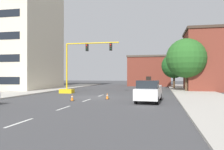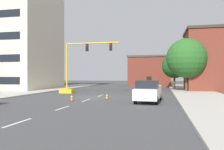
# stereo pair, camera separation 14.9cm
# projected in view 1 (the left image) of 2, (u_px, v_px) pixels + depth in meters

# --- Properties ---
(ground_plane) EXTENTS (160.00, 160.00, 0.00)m
(ground_plane) POSITION_uv_depth(u_px,v_px,m) (95.00, 97.00, 25.57)
(ground_plane) COLOR #424244
(sidewalk_left) EXTENTS (6.00, 56.00, 0.14)m
(sidewalk_left) POSITION_uv_depth(u_px,v_px,m) (37.00, 91.00, 35.81)
(sidewalk_left) COLOR #B2ADA3
(sidewalk_left) RESTS_ON ground_plane
(sidewalk_right) EXTENTS (6.00, 56.00, 0.14)m
(sidewalk_right) POSITION_uv_depth(u_px,v_px,m) (196.00, 93.00, 30.99)
(sidewalk_right) COLOR #B2ADA3
(sidewalk_right) RESTS_ON ground_plane
(lane_stripe_seg_0) EXTENTS (0.16, 2.40, 0.01)m
(lane_stripe_seg_0) POSITION_uv_depth(u_px,v_px,m) (20.00, 123.00, 11.88)
(lane_stripe_seg_0) COLOR silver
(lane_stripe_seg_0) RESTS_ON ground_plane
(lane_stripe_seg_1) EXTENTS (0.16, 2.40, 0.01)m
(lane_stripe_seg_1) POSITION_uv_depth(u_px,v_px,m) (64.00, 108.00, 17.26)
(lane_stripe_seg_1) COLOR silver
(lane_stripe_seg_1) RESTS_ON ground_plane
(lane_stripe_seg_2) EXTENTS (0.16, 2.40, 0.01)m
(lane_stripe_seg_2) POSITION_uv_depth(u_px,v_px,m) (87.00, 100.00, 22.64)
(lane_stripe_seg_2) COLOR silver
(lane_stripe_seg_2) RESTS_ON ground_plane
(lane_stripe_seg_3) EXTENTS (0.16, 2.40, 0.01)m
(lane_stripe_seg_3) POSITION_uv_depth(u_px,v_px,m) (101.00, 95.00, 28.02)
(lane_stripe_seg_3) COLOR silver
(lane_stripe_seg_3) RESTS_ON ground_plane
(building_tall_left) EXTENTS (13.61, 13.40, 23.61)m
(building_tall_left) POSITION_uv_depth(u_px,v_px,m) (14.00, 23.00, 41.36)
(building_tall_left) COLOR beige
(building_tall_left) RESTS_ON ground_plane
(building_brick_center) EXTENTS (9.84, 9.88, 6.94)m
(building_brick_center) POSITION_uv_depth(u_px,v_px,m) (150.00, 71.00, 55.57)
(building_brick_center) COLOR brown
(building_brick_center) RESTS_ON ground_plane
(traffic_signal_gantry) EXTENTS (8.16, 1.20, 6.83)m
(traffic_signal_gantry) POSITION_uv_depth(u_px,v_px,m) (74.00, 77.00, 31.51)
(traffic_signal_gantry) COLOR yellow
(traffic_signal_gantry) RESTS_ON ground_plane
(tree_right_far) EXTENTS (4.61, 4.61, 6.53)m
(tree_right_far) POSITION_uv_depth(u_px,v_px,m) (174.00, 66.00, 43.10)
(tree_right_far) COLOR #4C3823
(tree_right_far) RESTS_ON ground_plane
(tree_right_mid) EXTENTS (5.87, 5.87, 7.92)m
(tree_right_mid) POSITION_uv_depth(u_px,v_px,m) (186.00, 58.00, 34.34)
(tree_right_mid) COLOR brown
(tree_right_mid) RESTS_ON ground_plane
(pickup_truck_white) EXTENTS (2.36, 5.52, 1.99)m
(pickup_truck_white) POSITION_uv_depth(u_px,v_px,m) (149.00, 91.00, 21.27)
(pickup_truck_white) COLOR white
(pickup_truck_white) RESTS_ON ground_plane
(traffic_cone_roadside_a) EXTENTS (0.36, 0.36, 0.62)m
(traffic_cone_roadside_a) POSITION_uv_depth(u_px,v_px,m) (107.00, 96.00, 23.65)
(traffic_cone_roadside_a) COLOR black
(traffic_cone_roadside_a) RESTS_ON ground_plane
(traffic_cone_roadside_b) EXTENTS (0.36, 0.36, 0.62)m
(traffic_cone_roadside_b) POSITION_uv_depth(u_px,v_px,m) (72.00, 98.00, 22.05)
(traffic_cone_roadside_b) COLOR black
(traffic_cone_roadside_b) RESTS_ON ground_plane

